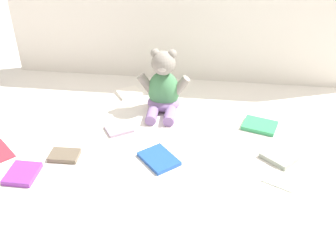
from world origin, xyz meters
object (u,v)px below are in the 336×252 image
book_case_3 (279,157)px  book_case_5 (177,136)px  book_case_1 (159,159)px  book_case_4 (129,93)px  book_case_0 (281,179)px  book_case_8 (22,174)px  book_case_9 (260,126)px  teddy_bear (163,89)px  book_case_7 (119,128)px  book_case_6 (64,155)px

book_case_3 → book_case_5: 0.36m
book_case_1 → book_case_4: same height
book_case_3 → book_case_4: bearing=-81.8°
book_case_0 → book_case_1: book_case_1 is taller
book_case_4 → book_case_8: 0.61m
book_case_8 → book_case_9: book_case_8 is taller
book_case_1 → book_case_9: book_case_9 is taller
teddy_bear → book_case_3: bearing=-32.6°
book_case_3 → book_case_5: (-0.35, 0.09, -0.01)m
book_case_4 → book_case_9: (0.53, -0.19, 0.00)m
book_case_0 → book_case_7: (-0.56, 0.22, 0.00)m
book_case_1 → book_case_5: 0.15m
book_case_6 → book_case_1: bearing=92.7°
book_case_3 → book_case_9: bearing=-123.7°
book_case_4 → book_case_3: bearing=23.7°
book_case_0 → book_case_8: 0.81m
book_case_0 → book_case_1: size_ratio=0.77×
book_case_1 → book_case_5: book_case_1 is taller
book_case_4 → book_case_8: size_ratio=0.87×
book_case_5 → book_case_9: size_ratio=1.00×
book_case_1 → book_case_3: book_case_3 is taller
book_case_1 → book_case_7: (-0.17, 0.16, -0.00)m
teddy_bear → book_case_8: 0.61m
teddy_bear → book_case_4: bearing=146.8°
book_case_6 → book_case_0: bearing=86.3°
book_case_3 → book_case_7: 0.58m
teddy_bear → book_case_0: 0.57m
book_case_4 → book_case_8: bearing=-56.0°
book_case_0 → book_case_6: size_ratio=1.03×
book_case_4 → book_case_7: 0.27m
teddy_bear → book_case_0: teddy_bear is taller
book_case_1 → book_case_6: (-0.32, -0.02, 0.00)m
book_case_4 → book_case_8: book_case_8 is taller
book_case_1 → book_case_7: book_case_1 is taller
book_case_8 → book_case_9: (0.76, 0.37, -0.00)m
book_case_6 → book_case_7: (0.14, 0.19, -0.00)m
book_case_0 → book_case_3: size_ratio=0.96×
book_case_0 → book_case_7: book_case_7 is taller
book_case_3 → book_case_8: (-0.81, -0.19, -0.00)m
book_case_4 → book_case_5: book_case_4 is taller
book_case_4 → book_case_0: bearing=16.5°
book_case_1 → book_case_3: size_ratio=1.25×
book_case_6 → book_case_8: bearing=-44.1°
book_case_4 → book_case_9: book_case_9 is taller
book_case_1 → book_case_3: 0.40m
book_case_6 → book_case_7: bearing=140.8°
book_case_4 → book_case_6: (-0.13, -0.45, 0.00)m
book_case_3 → book_case_7: (-0.57, 0.11, -0.00)m
book_case_7 → book_case_9: 0.52m
book_case_4 → book_case_7: size_ratio=1.00×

